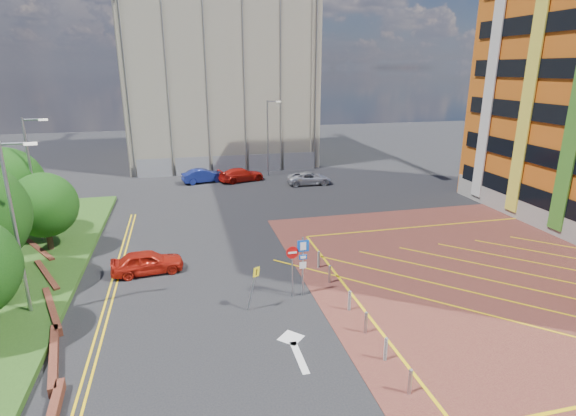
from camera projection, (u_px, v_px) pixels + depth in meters
name	position (u px, v px, depth m)	size (l,w,h in m)	color
ground	(298.00, 306.00, 22.16)	(140.00, 140.00, 0.00)	black
forecourt	(538.00, 276.00, 25.28)	(26.00, 26.00, 0.02)	brown
retaining_wall	(48.00, 311.00, 21.33)	(6.06, 20.33, 0.40)	brown
tree_c	(44.00, 205.00, 27.48)	(4.00, 4.00, 4.90)	#3D2B1C
tree_d	(5.00, 185.00, 29.39)	(5.00, 5.00, 6.08)	#3D2B1C
lamp_left_near	(16.00, 223.00, 19.86)	(1.53, 0.16, 8.00)	#9EA0A8
lamp_left_far	(33.00, 175.00, 28.69)	(1.53, 0.16, 8.00)	#9EA0A8
lamp_back	(269.00, 135.00, 47.75)	(1.53, 0.16, 8.00)	#9EA0A8
sign_cluster	(299.00, 261.00, 22.56)	(1.17, 0.12, 3.20)	#9EA0A8
warning_sign	(254.00, 283.00, 21.38)	(0.70, 0.41, 2.25)	#9EA0A8
bollard_row	(355.00, 309.00, 20.99)	(0.14, 11.14, 0.90)	#9EA0A8
construction_building	(217.00, 70.00, 55.99)	(21.20, 19.20, 22.00)	#9E9581
construction_fence	(238.00, 164.00, 49.92)	(21.60, 0.06, 2.00)	gray
car_red_left	(147.00, 262.00, 25.53)	(1.60, 3.97, 1.35)	red
car_blue_back	(203.00, 176.00, 45.78)	(1.50, 4.29, 1.41)	navy
car_red_back	(241.00, 175.00, 46.31)	(1.91, 4.70, 1.36)	red
car_silver_back	(309.00, 178.00, 45.09)	(2.06, 4.46, 1.24)	silver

